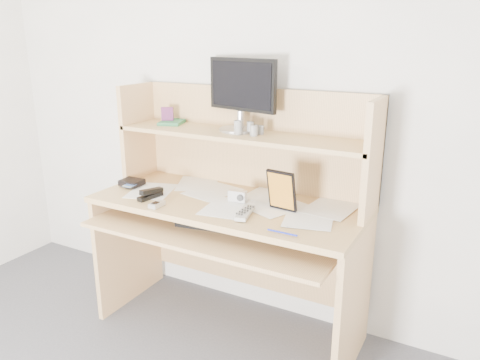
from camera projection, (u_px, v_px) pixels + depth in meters
The scene contains 19 objects.
back_wall at pixel (256, 96), 2.51m from camera, with size 3.60×0.04×2.50m, color white.
desk at pixel (235, 207), 2.48m from camera, with size 1.40×0.70×1.30m.
paper_clutter at pixel (227, 201), 2.39m from camera, with size 1.32×0.54×0.01m, color silver.
keyboard at pixel (229, 223), 2.33m from camera, with size 0.54×0.27×0.04m.
tv_remote at pixel (245, 213), 2.20m from camera, with size 0.05×0.18×0.02m, color #A9A9A4.
flip_phone at pixel (157, 204), 2.31m from camera, with size 0.05×0.09×0.02m, color silver.
stapler at pixel (150, 193), 2.43m from camera, with size 0.04×0.15×0.05m, color black.
wallet at pixel (132, 182), 2.64m from camera, with size 0.12×0.10×0.03m, color black.
sticky_note_pad at pixel (155, 191), 2.54m from camera, with size 0.07×0.07×0.01m, color #F8FF43.
digital_camera at pixel (237, 196), 2.37m from camera, with size 0.09×0.04×0.06m, color silver.
game_case at pixel (282, 191), 2.22m from camera, with size 0.14×0.02×0.20m, color black.
blue_pen at pixel (282, 233), 1.99m from camera, with size 0.01×0.01×0.14m, color #1623A8.
card_box at pixel (167, 115), 2.67m from camera, with size 0.07×0.02×0.09m, color maroon.
shelf_book at pixel (172, 122), 2.67m from camera, with size 0.12×0.17×0.02m, color #317A4C.
chip_stack_a at pixel (254, 131), 2.34m from camera, with size 0.04×0.04×0.05m, color black.
chip_stack_b at pixel (238, 128), 2.37m from camera, with size 0.04×0.04×0.07m, color white.
chip_stack_c at pixel (261, 130), 2.38m from camera, with size 0.04×0.04×0.04m, color black.
chip_stack_d at pixel (250, 128), 2.39m from camera, with size 0.04×0.04×0.06m, color white.
monitor at pixel (242, 92), 2.44m from camera, with size 0.43×0.22×0.37m.
Camera 1 is at (1.13, -0.47, 1.56)m, focal length 35.00 mm.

